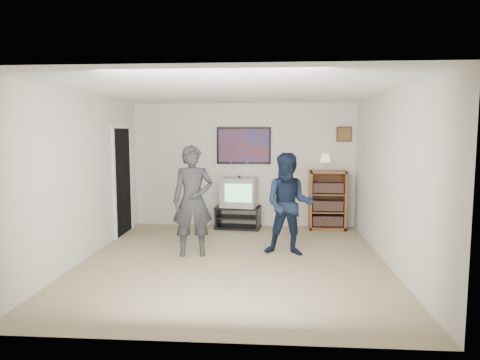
# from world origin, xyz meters

# --- Properties ---
(room_shell) EXTENTS (4.51, 5.00, 2.51)m
(room_shell) POSITION_xyz_m (0.00, 0.35, 1.25)
(room_shell) COLOR #897357
(room_shell) RESTS_ON ground
(media_stand) EXTENTS (0.94, 0.58, 0.45)m
(media_stand) POSITION_xyz_m (-0.10, 2.23, 0.22)
(media_stand) COLOR black
(media_stand) RESTS_ON room_shell
(crt_television) EXTENTS (0.76, 0.67, 0.58)m
(crt_television) POSITION_xyz_m (-0.07, 2.23, 0.73)
(crt_television) COLOR #A1A09C
(crt_television) RESTS_ON media_stand
(bookshelf) EXTENTS (0.71, 0.40, 1.16)m
(bookshelf) POSITION_xyz_m (1.67, 2.28, 0.58)
(bookshelf) COLOR brown
(bookshelf) RESTS_ON room_shell
(table_lamp) EXTENTS (0.22, 0.22, 0.34)m
(table_lamp) POSITION_xyz_m (1.63, 2.30, 1.33)
(table_lamp) COLOR beige
(table_lamp) RESTS_ON bookshelf
(person_tall) EXTENTS (0.69, 0.52, 1.72)m
(person_tall) POSITION_xyz_m (-0.65, 0.29, 0.86)
(person_tall) COLOR #2A2B2D
(person_tall) RESTS_ON room_shell
(person_short) EXTENTS (0.85, 0.70, 1.60)m
(person_short) POSITION_xyz_m (0.83, 0.42, 0.80)
(person_short) COLOR black
(person_short) RESTS_ON room_shell
(controller_left) EXTENTS (0.06, 0.11, 0.03)m
(controller_left) POSITION_xyz_m (-0.63, 0.46, 1.19)
(controller_left) COLOR white
(controller_left) RESTS_ON person_tall
(controller_right) EXTENTS (0.05, 0.12, 0.03)m
(controller_right) POSITION_xyz_m (0.78, 0.68, 1.14)
(controller_right) COLOR white
(controller_right) RESTS_ON person_short
(poster) EXTENTS (1.10, 0.03, 0.75)m
(poster) POSITION_xyz_m (0.00, 2.48, 1.65)
(poster) COLOR black
(poster) RESTS_ON room_shell
(air_vent) EXTENTS (0.28, 0.02, 0.14)m
(air_vent) POSITION_xyz_m (-0.55, 2.48, 1.95)
(air_vent) COLOR white
(air_vent) RESTS_ON room_shell
(small_picture) EXTENTS (0.30, 0.03, 0.30)m
(small_picture) POSITION_xyz_m (2.00, 2.48, 1.88)
(small_picture) COLOR #3E2813
(small_picture) RESTS_ON room_shell
(doorway) EXTENTS (0.03, 0.85, 2.00)m
(doorway) POSITION_xyz_m (-2.23, 1.60, 1.00)
(doorway) COLOR black
(doorway) RESTS_ON room_shell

